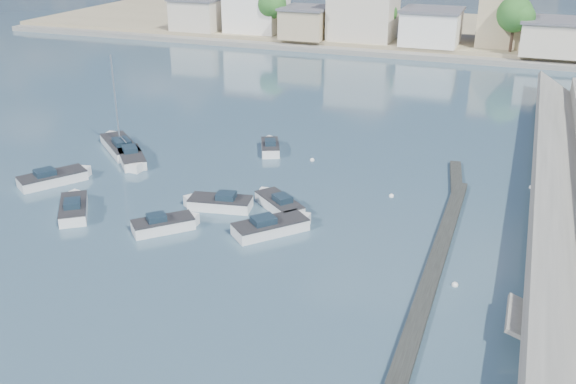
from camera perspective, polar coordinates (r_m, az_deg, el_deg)
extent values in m
plane|color=#284350|center=(69.68, 10.99, 6.39)|extent=(400.00, 400.00, 0.00)
cube|color=slate|center=(43.49, 23.09, -4.60)|extent=(4.17, 90.00, 2.86)
cube|color=slate|center=(35.93, 22.94, -11.70)|extent=(5.31, 3.50, 1.94)
cube|color=black|center=(41.17, 13.07, -5.96)|extent=(1.00, 26.00, 0.35)
cube|color=black|center=(53.86, 14.72, 1.07)|extent=(2.00, 8.05, 0.30)
cube|color=gray|center=(119.94, 15.61, 13.41)|extent=(160.00, 40.00, 1.40)
cube|color=slate|center=(99.43, 14.28, 11.43)|extent=(160.00, 2.50, 0.80)
cube|color=beige|center=(116.70, -7.88, 15.36)|extent=(8.00, 8.00, 5.00)
cube|color=white|center=(114.02, -2.80, 15.99)|extent=(9.00, 9.00, 7.50)
cube|color=tan|center=(107.90, 1.63, 14.78)|extent=(7.00, 8.00, 4.50)
cube|color=#595960|center=(107.56, 1.64, 16.06)|extent=(7.42, 8.48, 0.35)
cube|color=beige|center=(107.03, 6.73, 15.51)|extent=(10.00, 9.00, 8.00)
cube|color=white|center=(104.19, 12.60, 14.07)|extent=(8.50, 8.50, 5.00)
cube|color=#595960|center=(103.81, 12.74, 15.53)|extent=(9.01, 9.01, 0.35)
cube|color=tan|center=(106.05, 18.42, 14.31)|extent=(6.50, 7.50, 7.50)
cube|color=beige|center=(102.28, 22.72, 12.55)|extent=(9.50, 9.00, 4.50)
cube|color=#595960|center=(101.92, 22.94, 13.88)|extent=(10.07, 9.54, 0.35)
cylinder|color=#38281E|center=(110.05, -1.43, 14.66)|extent=(0.44, 0.44, 3.38)
sphere|color=#1F501A|center=(109.59, -1.45, 16.38)|extent=(4.80, 4.80, 4.80)
sphere|color=#1F501A|center=(108.73, -1.11, 16.21)|extent=(3.60, 3.60, 3.60)
sphere|color=#1F501A|center=(110.26, -1.74, 16.50)|extent=(3.30, 3.30, 3.30)
cylinder|color=#38281E|center=(107.69, 8.40, 14.11)|extent=(0.44, 0.44, 2.93)
sphere|color=#1F501A|center=(107.27, 8.49, 15.63)|extent=(4.16, 4.16, 4.16)
sphere|color=#1F501A|center=(106.63, 8.85, 15.46)|extent=(3.12, 3.12, 3.12)
sphere|color=#1F501A|center=(107.77, 8.19, 15.75)|extent=(2.86, 2.86, 2.86)
cylinder|color=#38281E|center=(101.34, 19.25, 12.70)|extent=(0.44, 0.44, 3.60)
sphere|color=#1F501A|center=(100.81, 19.52, 14.67)|extent=(5.12, 5.12, 5.12)
sphere|color=#1F501A|center=(100.19, 20.05, 14.42)|extent=(3.84, 3.84, 3.84)
sphere|color=#1F501A|center=(101.29, 19.08, 14.86)|extent=(3.52, 3.52, 3.52)
cube|color=white|center=(48.90, -18.50, -1.55)|extent=(4.17, 4.84, 1.00)
cube|color=white|center=(50.73, -18.41, -0.63)|extent=(1.48, 1.48, 1.00)
cube|color=#262628|center=(48.70, -18.58, -1.02)|extent=(4.20, 4.86, 0.08)
cube|color=#182835|center=(48.18, -18.63, -0.98)|extent=(1.72, 1.79, 0.48)
cube|color=white|center=(44.87, -11.03, -3.01)|extent=(4.12, 4.09, 1.00)
cube|color=white|center=(45.23, -8.86, -2.62)|extent=(1.19, 1.19, 1.00)
cube|color=#262628|center=(44.65, -11.08, -2.44)|extent=(4.14, 4.11, 0.08)
cube|color=#182835|center=(44.48, -11.61, -2.25)|extent=(1.61, 1.61, 0.48)
cube|color=white|center=(47.11, -0.77, -1.22)|extent=(4.57, 4.16, 1.00)
cube|color=white|center=(48.66, -1.90, -0.39)|extent=(1.33, 1.33, 1.00)
cube|color=#262628|center=(46.90, -0.78, -0.66)|extent=(4.59, 4.19, 0.08)
cube|color=#182835|center=(46.45, -0.50, -0.59)|extent=(1.71, 1.67, 0.48)
cube|color=white|center=(47.53, -6.02, -1.12)|extent=(4.81, 2.64, 1.00)
cube|color=white|center=(48.07, -8.24, -0.95)|extent=(1.83, 1.83, 1.00)
cube|color=#262628|center=(47.32, -6.04, -0.57)|extent=(4.81, 2.68, 0.08)
cube|color=#182835|center=(47.11, -5.53, -0.35)|extent=(1.55, 1.38, 0.48)
cube|color=white|center=(55.08, -20.19, 1.03)|extent=(4.55, 5.42, 1.00)
cube|color=white|center=(55.63, -18.04, 1.56)|extent=(1.70, 1.70, 1.00)
cube|color=#262628|center=(54.90, -20.26, 1.52)|extent=(4.58, 5.44, 0.08)
cube|color=#182835|center=(54.70, -20.81, 1.62)|extent=(1.91, 1.99, 0.48)
cube|color=white|center=(58.68, -1.59, 3.88)|extent=(2.98, 4.16, 1.00)
cube|color=white|center=(60.23, -1.64, 4.40)|extent=(1.41, 1.41, 1.00)
cube|color=#262628|center=(58.51, -1.59, 4.34)|extent=(3.01, 4.17, 0.08)
cube|color=#182835|center=(58.07, -1.58, 4.44)|extent=(1.35, 1.45, 0.48)
cube|color=white|center=(57.80, -13.75, 2.88)|extent=(4.72, 4.98, 1.00)
cube|color=white|center=(55.79, -13.42, 2.16)|extent=(1.41, 1.41, 1.00)
cube|color=#262628|center=(57.63, -13.79, 3.34)|extent=(4.75, 5.01, 0.08)
cube|color=#182835|center=(58.02, -13.89, 3.72)|extent=(1.87, 1.89, 0.48)
cube|color=white|center=(43.77, -1.57, -3.25)|extent=(4.88, 5.09, 1.00)
cube|color=white|center=(44.66, 0.95, -2.68)|extent=(1.47, 1.47, 1.00)
cube|color=#262628|center=(43.55, -1.58, -2.67)|extent=(4.91, 5.12, 0.08)
cube|color=#182835|center=(43.25, -2.19, -2.52)|extent=(1.94, 1.96, 0.48)
cube|color=white|center=(60.93, -14.66, 3.85)|extent=(6.32, 5.95, 1.00)
cube|color=white|center=(63.59, -15.31, 4.61)|extent=(1.63, 1.63, 1.00)
cube|color=#262628|center=(60.77, -14.71, 4.30)|extent=(6.35, 5.98, 0.08)
cube|color=#182835|center=(60.10, -14.57, 4.34)|extent=(2.36, 2.31, 0.48)
cylinder|color=silver|center=(59.63, -15.10, 7.93)|extent=(0.12, 0.12, 8.00)
cylinder|color=silver|center=(59.44, -14.49, 4.61)|extent=(1.85, 1.65, 0.08)
sphere|color=white|center=(34.39, 21.20, -13.83)|extent=(0.39, 0.39, 0.39)
sphere|color=white|center=(39.14, 14.62, -8.00)|extent=(0.39, 0.39, 0.39)
sphere|color=white|center=(49.95, 9.17, -0.36)|extent=(0.39, 0.39, 0.39)
sphere|color=white|center=(56.60, 2.16, 2.85)|extent=(0.39, 0.39, 0.39)
sphere|color=white|center=(54.40, 20.82, 0.37)|extent=(0.39, 0.39, 0.39)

